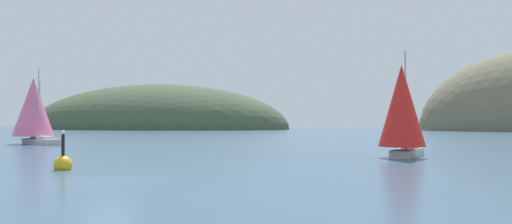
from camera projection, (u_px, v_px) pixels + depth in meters
name	position (u px, v px, depth m)	size (l,w,h in m)	color
ground_plane	(109.00, 181.00, 25.96)	(360.00, 360.00, 0.00)	#385670
headland_left	(156.00, 129.00, 169.49)	(87.96, 44.00, 29.05)	#425138
sailboat_teal_sail	(38.00, 112.00, 84.26)	(7.73, 7.58, 9.20)	navy
sailboat_pink_spinnaker	(34.00, 108.00, 65.03)	(8.65, 7.08, 9.33)	#B7B2A8
sailboat_red_spinnaker	(402.00, 109.00, 41.18)	(4.58, 7.10, 8.65)	#B7B2A8
channel_buoy	(63.00, 164.00, 31.70)	(1.10, 1.10, 2.64)	gold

